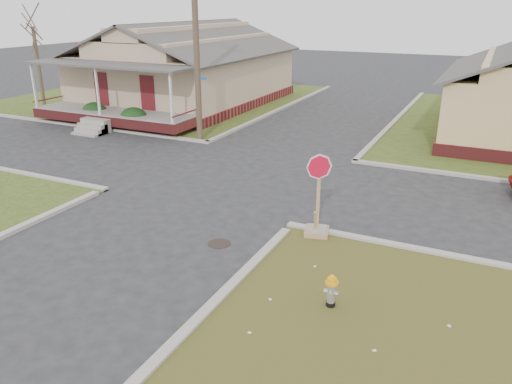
% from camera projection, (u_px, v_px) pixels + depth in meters
% --- Properties ---
extents(ground, '(120.00, 120.00, 0.00)m').
position_uv_depth(ground, '(165.00, 223.00, 15.20)').
color(ground, '#27272A').
rests_on(ground, ground).
extents(verge_far_left, '(19.00, 19.00, 0.05)m').
position_uv_depth(verge_far_left, '(162.00, 97.00, 35.63)').
color(verge_far_left, '#364A1A').
rests_on(verge_far_left, ground).
extents(curbs, '(80.00, 40.00, 0.12)m').
position_uv_depth(curbs, '(240.00, 175.00, 19.42)').
color(curbs, '#A7A197').
rests_on(curbs, ground).
extents(manhole, '(0.64, 0.64, 0.01)m').
position_uv_depth(manhole, '(219.00, 244.00, 13.89)').
color(manhole, black).
rests_on(manhole, ground).
extents(corner_house, '(10.10, 15.50, 5.30)m').
position_uv_depth(corner_house, '(185.00, 69.00, 32.51)').
color(corner_house, maroon).
rests_on(corner_house, ground).
extents(utility_pole, '(1.80, 0.28, 9.00)m').
position_uv_depth(utility_pole, '(196.00, 41.00, 22.76)').
color(utility_pole, '#443327').
rests_on(utility_pole, ground).
extents(tree_far_left, '(0.22, 0.22, 4.90)m').
position_uv_depth(tree_far_left, '(39.00, 67.00, 31.72)').
color(tree_far_left, '#443327').
rests_on(tree_far_left, verge_far_left).
extents(fire_hydrant, '(0.29, 0.29, 0.77)m').
position_uv_depth(fire_hydrant, '(331.00, 289.00, 10.81)').
color(fire_hydrant, black).
rests_on(fire_hydrant, ground).
extents(stop_sign, '(0.68, 0.67, 2.41)m').
position_uv_depth(stop_sign, '(317.00, 218.00, 14.17)').
color(stop_sign, '#9D7855').
rests_on(stop_sign, ground).
extents(hedge_left, '(1.49, 1.22, 1.13)m').
position_uv_depth(hedge_left, '(95.00, 113.00, 27.59)').
color(hedge_left, '#123312').
rests_on(hedge_left, verge_far_left).
extents(hedge_right, '(1.51, 1.24, 1.15)m').
position_uv_depth(hedge_right, '(134.00, 119.00, 26.11)').
color(hedge_right, '#123312').
rests_on(hedge_right, verge_far_left).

